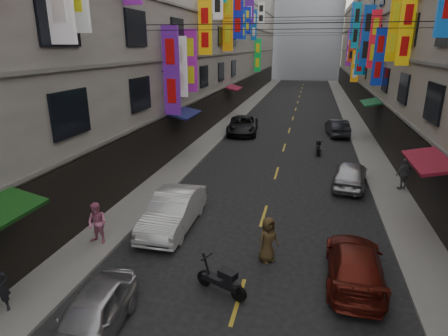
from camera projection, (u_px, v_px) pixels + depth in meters
The scene contains 20 objects.
sidewalk_left at pixel (236, 115), 40.10m from camera, with size 2.00×90.00×0.12m, color slate.
sidewalk_right at pixel (353, 120), 37.53m from camera, with size 2.00×90.00×0.12m, color slate.
building_row_left at pixel (180, 22), 38.44m from camera, with size 10.14×90.00×19.00m.
building_row_right at pixel (435, 19), 33.31m from camera, with size 10.14×90.00×19.00m.
haze_block at pixel (308, 27), 81.70m from camera, with size 18.00×8.00×22.00m, color #ABB2BF.
shop_signage at pixel (293, 20), 29.28m from camera, with size 14.00×55.00×12.52m.
street_awnings at pixel (261, 116), 23.35m from camera, with size 13.99×35.20×0.41m.
overhead_cables at pixel (291, 20), 24.98m from camera, with size 14.00×38.04×1.24m.
lane_markings at pixel (291, 124), 36.05m from camera, with size 0.12×80.20×0.01m.
scooter_crossing at pixel (222, 281), 11.28m from camera, with size 1.69×0.88×1.14m.
scooter_far_right at pixel (318, 148), 25.97m from camera, with size 0.50×1.80×1.14m.
car_left_near at pixel (91, 316), 9.55m from camera, with size 1.46×3.62×1.23m, color silver.
car_left_mid at pixel (173, 211), 15.32m from camera, with size 1.60×4.58×1.51m, color white.
car_left_far at pixel (243, 125), 31.88m from camera, with size 2.43×5.26×1.46m, color black.
car_right_near at pixel (355, 264), 11.84m from camera, with size 1.72×4.22×1.23m, color #601910.
car_right_mid at pixel (350, 174), 19.88m from camera, with size 1.64×4.08×1.39m, color #B1B1B6.
car_right_far at pixel (337, 127), 31.23m from camera, with size 1.45×4.15×1.37m, color #25262C.
pedestrian_lfar at pixel (97, 223), 13.85m from camera, with size 0.78×0.54×1.61m, color pink.
pedestrian_rfar at pixel (404, 174), 19.09m from camera, with size 0.98×0.56×1.67m, color #5B5B5D.
pedestrian_crossing at pixel (268, 240), 12.90m from camera, with size 0.80×0.55×1.64m, color #4C391E.
Camera 1 is at (1.68, 2.86, 7.19)m, focal length 30.00 mm.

